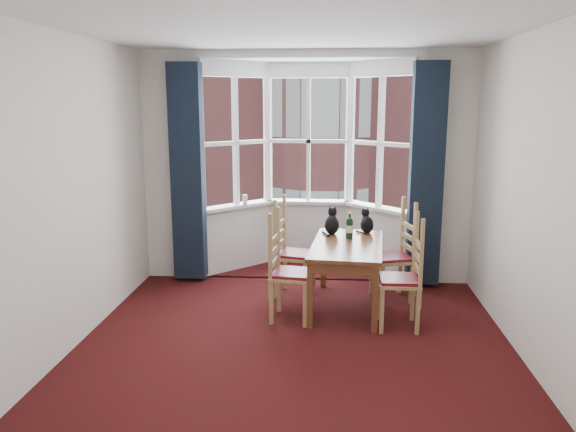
# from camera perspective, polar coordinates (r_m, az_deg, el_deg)

# --- Properties ---
(floor) EXTENTS (4.50, 4.50, 0.00)m
(floor) POSITION_cam_1_polar(r_m,az_deg,el_deg) (5.08, 0.45, -14.16)
(floor) COLOR black
(floor) RESTS_ON ground
(ceiling) EXTENTS (4.50, 4.50, 0.00)m
(ceiling) POSITION_cam_1_polar(r_m,az_deg,el_deg) (4.61, 0.51, 19.00)
(ceiling) COLOR white
(ceiling) RESTS_ON floor
(wall_left) EXTENTS (0.00, 4.50, 4.50)m
(wall_left) POSITION_cam_1_polar(r_m,az_deg,el_deg) (5.18, -22.19, 1.78)
(wall_left) COLOR silver
(wall_left) RESTS_ON floor
(wall_right) EXTENTS (0.00, 4.50, 4.50)m
(wall_right) POSITION_cam_1_polar(r_m,az_deg,el_deg) (4.92, 24.38, 1.13)
(wall_right) COLOR silver
(wall_right) RESTS_ON floor
(wall_near) EXTENTS (4.00, 0.00, 4.00)m
(wall_near) POSITION_cam_1_polar(r_m,az_deg,el_deg) (2.47, -3.25, -7.58)
(wall_near) COLOR silver
(wall_near) RESTS_ON floor
(wall_back_pier_left) EXTENTS (0.70, 0.12, 2.80)m
(wall_back_pier_left) POSITION_cam_1_polar(r_m,az_deg,el_deg) (7.13, -11.59, 4.90)
(wall_back_pier_left) COLOR silver
(wall_back_pier_left) RESTS_ON floor
(wall_back_pier_right) EXTENTS (0.70, 0.12, 2.80)m
(wall_back_pier_right) POSITION_cam_1_polar(r_m,az_deg,el_deg) (6.98, 15.51, 4.57)
(wall_back_pier_right) COLOR silver
(wall_back_pier_right) RESTS_ON floor
(bay_window) EXTENTS (2.76, 0.94, 2.80)m
(bay_window) POSITION_cam_1_polar(r_m,az_deg,el_deg) (7.36, 2.00, 5.34)
(bay_window) COLOR white
(bay_window) RESTS_ON floor
(curtain_left) EXTENTS (0.38, 0.22, 2.60)m
(curtain_left) POSITION_cam_1_polar(r_m,az_deg,el_deg) (6.91, -10.15, 4.32)
(curtain_left) COLOR black
(curtain_left) RESTS_ON floor
(curtain_right) EXTENTS (0.38, 0.22, 2.60)m
(curtain_right) POSITION_cam_1_polar(r_m,az_deg,el_deg) (6.77, 13.85, 4.02)
(curtain_right) COLOR black
(curtain_right) RESTS_ON floor
(dining_table) EXTENTS (0.85, 1.43, 0.71)m
(dining_table) POSITION_cam_1_polar(r_m,az_deg,el_deg) (6.05, 6.03, -3.60)
(dining_table) COLOR brown
(dining_table) RESTS_ON floor
(chair_left_near) EXTENTS (0.45, 0.47, 0.92)m
(chair_left_near) POSITION_cam_1_polar(r_m,az_deg,el_deg) (5.74, -0.52, -5.96)
(chair_left_near) COLOR #A58650
(chair_left_near) RESTS_ON floor
(chair_left_far) EXTENTS (0.48, 0.49, 0.92)m
(chair_left_far) POSITION_cam_1_polar(r_m,az_deg,el_deg) (6.45, -0.07, -3.97)
(chair_left_far) COLOR #A58650
(chair_left_far) RESTS_ON floor
(chair_right_near) EXTENTS (0.40, 0.42, 0.92)m
(chair_right_near) POSITION_cam_1_polar(r_m,az_deg,el_deg) (5.65, 12.10, -6.52)
(chair_right_near) COLOR #A58650
(chair_right_near) RESTS_ON floor
(chair_right_far) EXTENTS (0.49, 0.51, 0.92)m
(chair_right_far) POSITION_cam_1_polar(r_m,az_deg,el_deg) (6.44, 11.29, -4.24)
(chair_right_far) COLOR #A58650
(chair_right_far) RESTS_ON floor
(cat_left) EXTENTS (0.18, 0.24, 0.32)m
(cat_left) POSITION_cam_1_polar(r_m,az_deg,el_deg) (6.41, 4.49, -0.77)
(cat_left) COLOR black
(cat_left) RESTS_ON dining_table
(cat_right) EXTENTS (0.20, 0.24, 0.29)m
(cat_right) POSITION_cam_1_polar(r_m,az_deg,el_deg) (6.52, 8.01, -0.73)
(cat_right) COLOR black
(cat_right) RESTS_ON dining_table
(wine_bottle) EXTENTS (0.08, 0.08, 0.30)m
(wine_bottle) POSITION_cam_1_polar(r_m,az_deg,el_deg) (6.21, 6.27, -1.12)
(wine_bottle) COLOR black
(wine_bottle) RESTS_ON dining_table
(candle_tall) EXTENTS (0.06, 0.06, 0.13)m
(candle_tall) POSITION_cam_1_polar(r_m,az_deg,el_deg) (7.36, -4.40, 1.66)
(candle_tall) COLOR white
(candle_tall) RESTS_ON bay_window
(street) EXTENTS (80.00, 80.00, 0.00)m
(street) POSITION_cam_1_polar(r_m,az_deg,el_deg) (37.71, 3.93, -0.92)
(street) COLOR #333335
(street) RESTS_ON ground
(tenement_building) EXTENTS (18.40, 7.80, 15.20)m
(tenement_building) POSITION_cam_1_polar(r_m,az_deg,el_deg) (18.58, 3.58, 9.77)
(tenement_building) COLOR #8F4B4A
(tenement_building) RESTS_ON street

